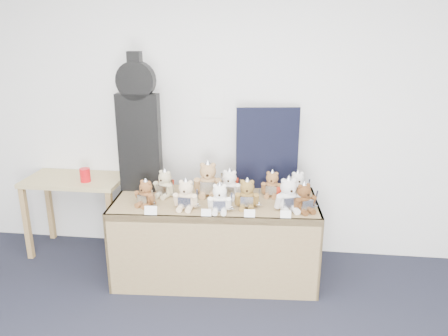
# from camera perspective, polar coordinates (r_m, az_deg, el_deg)

# --- Properties ---
(room_shell) EXTENTS (6.00, 6.00, 6.00)m
(room_shell) POSITION_cam_1_polar(r_m,az_deg,el_deg) (4.08, -1.51, 8.63)
(room_shell) COLOR silver
(room_shell) RESTS_ON floor
(display_table) EXTENTS (1.78, 0.83, 0.72)m
(display_table) POSITION_cam_1_polar(r_m,az_deg,el_deg) (3.73, -1.20, -6.81)
(display_table) COLOR olive
(display_table) RESTS_ON floor
(side_table) EXTENTS (0.92, 0.51, 0.76)m
(side_table) POSITION_cam_1_polar(r_m,az_deg,el_deg) (4.43, -18.79, -2.77)
(side_table) COLOR #9F8A56
(side_table) RESTS_ON floor
(guitar_case) EXTENTS (0.37, 0.11, 1.22)m
(guitar_case) POSITION_cam_1_polar(r_m,az_deg,el_deg) (3.87, -11.09, 5.50)
(guitar_case) COLOR black
(guitar_case) RESTS_ON display_table
(navy_board) EXTENTS (0.55, 0.10, 0.74)m
(navy_board) POSITION_cam_1_polar(r_m,az_deg,el_deg) (3.92, 5.67, 2.51)
(navy_board) COLOR black
(navy_board) RESTS_ON display_table
(red_cup) EXTENTS (0.10, 0.10, 0.13)m
(red_cup) POSITION_cam_1_polar(r_m,az_deg,el_deg) (4.24, -17.68, -0.87)
(red_cup) COLOR red
(red_cup) RESTS_ON side_table
(teddy_front_far_left) EXTENTS (0.20, 0.19, 0.25)m
(teddy_front_far_left) POSITION_cam_1_polar(r_m,az_deg,el_deg) (3.65, -10.18, -3.36)
(teddy_front_far_left) COLOR brown
(teddy_front_far_left) RESTS_ON display_table
(teddy_front_left) EXTENTS (0.22, 0.18, 0.28)m
(teddy_front_left) POSITION_cam_1_polar(r_m,az_deg,el_deg) (3.54, -4.99, -3.61)
(teddy_front_left) COLOR beige
(teddy_front_left) RESTS_ON display_table
(teddy_front_centre) EXTENTS (0.22, 0.18, 0.26)m
(teddy_front_centre) POSITION_cam_1_polar(r_m,az_deg,el_deg) (3.47, -0.56, -4.08)
(teddy_front_centre) COLOR white
(teddy_front_centre) RESTS_ON display_table
(teddy_front_right) EXTENTS (0.22, 0.18, 0.27)m
(teddy_front_right) POSITION_cam_1_polar(r_m,az_deg,el_deg) (3.55, 3.03, -3.54)
(teddy_front_right) COLOR brown
(teddy_front_right) RESTS_ON display_table
(teddy_front_far_right) EXTENTS (0.26, 0.24, 0.31)m
(teddy_front_far_right) POSITION_cam_1_polar(r_m,az_deg,el_deg) (3.53, 8.40, -3.60)
(teddy_front_far_right) COLOR silver
(teddy_front_far_right) RESTS_ON display_table
(teddy_front_end) EXTENTS (0.22, 0.21, 0.27)m
(teddy_front_end) POSITION_cam_1_polar(r_m,az_deg,el_deg) (3.53, 10.40, -3.98)
(teddy_front_end) COLOR brown
(teddy_front_end) RESTS_ON display_table
(teddy_back_left) EXTENTS (0.21, 0.20, 0.27)m
(teddy_back_left) POSITION_cam_1_polar(r_m,az_deg,el_deg) (3.82, -7.73, -2.14)
(teddy_back_left) COLOR #BAAF88
(teddy_back_left) RESTS_ON display_table
(teddy_back_centre_left) EXTENTS (0.28, 0.23, 0.34)m
(teddy_back_centre_left) POSITION_cam_1_polar(r_m,az_deg,el_deg) (3.81, -2.11, -1.62)
(teddy_back_centre_left) COLOR #AB8355
(teddy_back_centre_left) RESTS_ON display_table
(teddy_back_centre_right) EXTENTS (0.23, 0.19, 0.28)m
(teddy_back_centre_right) POSITION_cam_1_polar(r_m,az_deg,el_deg) (3.76, 0.72, -2.24)
(teddy_back_centre_right) COLOR white
(teddy_back_centre_right) RESTS_ON display_table
(teddy_back_right) EXTENTS (0.21, 0.17, 0.25)m
(teddy_back_right) POSITION_cam_1_polar(r_m,az_deg,el_deg) (3.82, 6.28, -2.19)
(teddy_back_right) COLOR #906239
(teddy_back_right) RESTS_ON display_table
(teddy_back_end) EXTENTS (0.21, 0.19, 0.26)m
(teddy_back_end) POSITION_cam_1_polar(r_m,az_deg,el_deg) (3.83, 9.58, -2.24)
(teddy_back_end) COLOR white
(teddy_back_end) RESTS_ON display_table
(teddy_back_far_left) EXTENTS (0.18, 0.18, 0.23)m
(teddy_back_far_left) POSITION_cam_1_polar(r_m,az_deg,el_deg) (3.87, -7.75, -2.13)
(teddy_back_far_left) COLOR #A3714C
(teddy_back_far_left) RESTS_ON display_table
(entry_card_a) EXTENTS (0.10, 0.03, 0.07)m
(entry_card_a) POSITION_cam_1_polar(r_m,az_deg,el_deg) (3.48, -9.55, -5.48)
(entry_card_a) COLOR white
(entry_card_a) RESTS_ON display_table
(entry_card_b) EXTENTS (0.08, 0.02, 0.06)m
(entry_card_b) POSITION_cam_1_polar(r_m,az_deg,el_deg) (3.41, -2.33, -5.84)
(entry_card_b) COLOR white
(entry_card_b) RESTS_ON display_table
(entry_card_c) EXTENTS (0.09, 0.02, 0.06)m
(entry_card_c) POSITION_cam_1_polar(r_m,az_deg,el_deg) (3.40, 3.36, -5.93)
(entry_card_c) COLOR white
(entry_card_c) RESTS_ON display_table
(entry_card_d) EXTENTS (0.08, 0.02, 0.06)m
(entry_card_d) POSITION_cam_1_polar(r_m,az_deg,el_deg) (3.41, 8.06, -6.01)
(entry_card_d) COLOR white
(entry_card_d) RESTS_ON display_table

